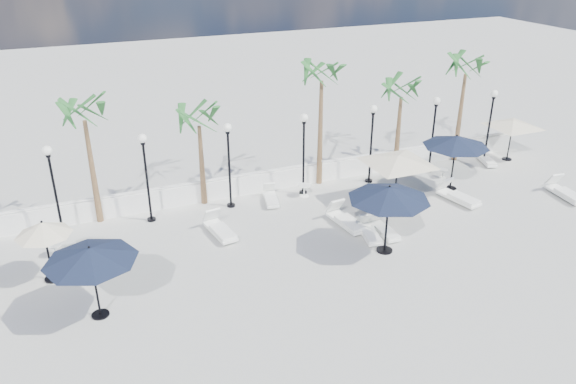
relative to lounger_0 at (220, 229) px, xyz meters
name	(u,v)px	position (x,y,z in m)	size (l,w,h in m)	color
ground	(375,262)	(4.67, -4.21, -0.26)	(100.00, 100.00, 0.00)	#ABACA6
balustrade	(295,176)	(4.67, 3.29, 0.21)	(26.00, 0.30, 1.01)	white
lamppost_0	(53,179)	(-5.83, 2.29, 2.23)	(0.36, 0.36, 3.84)	black
lamppost_1	(145,166)	(-2.33, 2.29, 2.23)	(0.36, 0.36, 3.84)	black
lamppost_2	(229,154)	(1.17, 2.29, 2.23)	(0.36, 0.36, 3.84)	black
lamppost_3	(304,143)	(4.67, 2.29, 2.23)	(0.36, 0.36, 3.84)	black
lamppost_4	(372,133)	(8.17, 2.29, 2.23)	(0.36, 0.36, 3.84)	black
lamppost_5	(434,124)	(11.67, 2.29, 2.23)	(0.36, 0.36, 3.84)	black
lamppost_6	(491,116)	(15.17, 2.29, 2.23)	(0.36, 0.36, 3.84)	black
palm_0	(84,117)	(-4.33, 3.09, 4.28)	(2.60, 2.60, 5.50)	brown
palm_1	(199,123)	(0.17, 3.09, 3.50)	(2.60, 2.60, 4.70)	brown
palm_2	(322,78)	(5.87, 3.09, 4.86)	(2.60, 2.60, 6.10)	brown
palm_3	(401,94)	(10.17, 3.09, 3.69)	(2.60, 2.60, 4.90)	brown
palm_4	(466,71)	(13.87, 3.09, 4.47)	(2.60, 2.60, 5.70)	brown
lounger_0	(220,229)	(0.00, 0.00, 0.00)	(0.95, 2.13, 0.77)	white
lounger_1	(69,261)	(-5.72, -0.14, -0.05)	(0.80, 1.72, 0.62)	white
lounger_2	(271,198)	(2.96, 2.00, -0.04)	(0.93, 1.78, 0.64)	white
lounger_3	(346,220)	(5.02, -1.28, 0.01)	(0.94, 2.22, 0.81)	white
lounger_4	(369,232)	(5.41, -2.49, -0.03)	(0.93, 1.86, 0.67)	white
lounger_5	(458,196)	(10.77, -1.19, 0.01)	(1.10, 2.21, 0.79)	white
lounger_6	(384,229)	(6.10, -2.51, -0.04)	(0.65, 1.79, 0.66)	white
lounger_7	(565,192)	(15.56, -2.71, 0.01)	(0.93, 2.17, 0.79)	white
lounger_8	(486,159)	(15.07, 2.00, -0.05)	(1.03, 1.77, 0.63)	white
side_table_0	(55,249)	(-6.16, 0.77, 0.04)	(0.51, 0.51, 0.50)	white
side_table_1	(304,189)	(4.58, 1.99, 0.08)	(0.58, 0.58, 0.57)	white
side_table_2	(443,173)	(11.78, 1.29, 0.01)	(0.47, 0.47, 0.45)	white
parasol_navy_left	(90,255)	(-5.00, -3.58, 1.98)	(2.88, 2.88, 2.54)	black
parasol_navy_mid	(389,194)	(5.43, -3.64, 2.16)	(3.07, 3.07, 2.76)	black
parasol_navy_right	(456,141)	(11.28, 0.04, 2.13)	(3.04, 3.04, 2.72)	black
parasol_cream_sq_a	(398,156)	(7.86, -0.47, 2.13)	(5.25, 5.25, 2.58)	black
parasol_cream_sq_b	(514,121)	(16.46, 1.99, 1.90)	(4.67, 4.67, 2.34)	black
parasol_cream_small	(43,229)	(-6.31, -0.82, 1.73)	(1.89, 1.89, 2.32)	black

